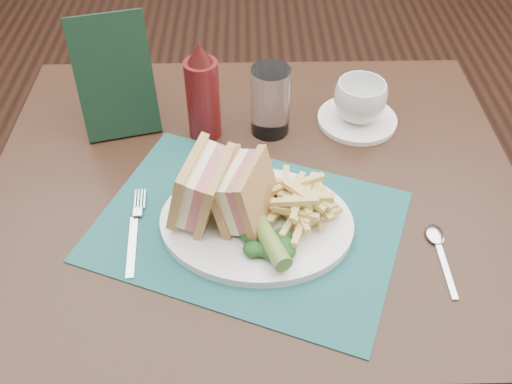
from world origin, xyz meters
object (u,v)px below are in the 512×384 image
table_main (254,307)px  ketchup_bottle (202,91)px  plate (256,223)px  check_presenter (115,77)px  sandwich_half_b (231,189)px  drinking_glass (270,101)px  saucer (357,120)px  placemat (248,226)px  sandwich_half_a (188,184)px  coffee_cup (360,101)px

table_main → ketchup_bottle: 0.49m
plate → check_presenter: size_ratio=1.37×
plate → sandwich_half_b: size_ratio=2.79×
ketchup_bottle → drinking_glass: bearing=3.3°
saucer → drinking_glass: 0.18m
placemat → sandwich_half_b: sandwich_half_b is taller
saucer → ketchup_bottle: size_ratio=0.81×
table_main → sandwich_half_a: bearing=-139.3°
plate → drinking_glass: size_ratio=2.31×
placemat → plate: size_ratio=1.52×
table_main → saucer: saucer is taller
table_main → saucer: bearing=38.6°
placemat → plate: 0.02m
sandwich_half_a → check_presenter: bearing=136.4°
sandwich_half_a → coffee_cup: sandwich_half_a is taller
sandwich_half_b → sandwich_half_a: bearing=-167.4°
drinking_glass → ketchup_bottle: ketchup_bottle is taller
sandwich_half_b → plate: bearing=1.9°
table_main → drinking_glass: size_ratio=6.92×
coffee_cup → sandwich_half_b: bearing=-132.6°
saucer → drinking_glass: size_ratio=1.15×
saucer → coffee_cup: bearing=180.0°
table_main → plate: 0.40m
sandwich_half_b → placemat: bearing=-3.3°
sandwich_half_a → saucer: sandwich_half_a is taller
table_main → drinking_glass: bearing=76.8°
sandwich_half_a → coffee_cup: 0.39m
coffee_cup → drinking_glass: bearing=-172.5°
sandwich_half_b → ketchup_bottle: bearing=123.9°
placemat → drinking_glass: drinking_glass is taller
plate → saucer: 0.33m
placemat → sandwich_half_b: bearing=155.9°
drinking_glass → check_presenter: bearing=176.2°
saucer → table_main: bearing=-141.4°
coffee_cup → drinking_glass: (-0.17, -0.02, 0.02)m
sandwich_half_b → check_presenter: size_ratio=0.49×
sandwich_half_b → saucer: sandwich_half_b is taller
plate → ketchup_bottle: (-0.09, 0.24, 0.08)m
saucer → coffee_cup: coffee_cup is taller
coffee_cup → check_presenter: check_presenter is taller
placemat → sandwich_half_a: size_ratio=3.99×
table_main → sandwich_half_b: size_ratio=8.37×
coffee_cup → drinking_glass: drinking_glass is taller
placemat → table_main: bearing=83.8°
table_main → check_presenter: bearing=147.4°
saucer → ketchup_bottle: ketchup_bottle is taller
plate → coffee_cup: bearing=60.6°
coffee_cup → check_presenter: 0.44m
saucer → check_presenter: size_ratio=0.68×
check_presenter → sandwich_half_b: bearing=-64.9°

